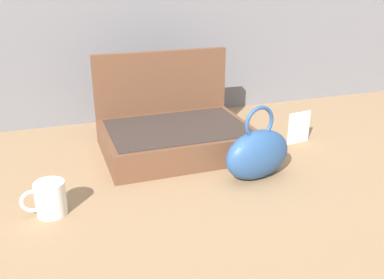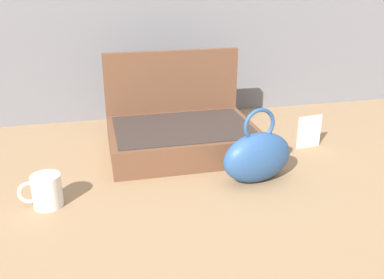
{
  "view_description": "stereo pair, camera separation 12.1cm",
  "coord_description": "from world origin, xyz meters",
  "px_view_note": "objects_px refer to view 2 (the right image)",
  "views": [
    {
      "loc": [
        -0.36,
        -1.08,
        0.56
      ],
      "look_at": [
        0.01,
        -0.02,
        0.11
      ],
      "focal_mm": 39.73,
      "sensor_mm": 36.0,
      "label": 1
    },
    {
      "loc": [
        -0.25,
        -1.11,
        0.56
      ],
      "look_at": [
        0.01,
        -0.02,
        0.11
      ],
      "focal_mm": 39.73,
      "sensor_mm": 36.0,
      "label": 2
    }
  ],
  "objects_px": {
    "teal_pouch_handbag": "(257,156)",
    "coffee_mug": "(46,191)",
    "open_suitcase": "(181,130)",
    "info_card_left": "(309,132)"
  },
  "relations": [
    {
      "from": "teal_pouch_handbag",
      "to": "coffee_mug",
      "type": "height_order",
      "value": "teal_pouch_handbag"
    },
    {
      "from": "open_suitcase",
      "to": "teal_pouch_handbag",
      "type": "xyz_separation_m",
      "value": [
        0.16,
        -0.29,
        0.01
      ]
    },
    {
      "from": "teal_pouch_handbag",
      "to": "info_card_left",
      "type": "height_order",
      "value": "teal_pouch_handbag"
    },
    {
      "from": "open_suitcase",
      "to": "info_card_left",
      "type": "xyz_separation_m",
      "value": [
        0.42,
        -0.09,
        -0.01
      ]
    },
    {
      "from": "teal_pouch_handbag",
      "to": "coffee_mug",
      "type": "xyz_separation_m",
      "value": [
        -0.57,
        -0.01,
        -0.03
      ]
    },
    {
      "from": "coffee_mug",
      "to": "info_card_left",
      "type": "relative_size",
      "value": 0.99
    },
    {
      "from": "teal_pouch_handbag",
      "to": "coffee_mug",
      "type": "relative_size",
      "value": 2.04
    },
    {
      "from": "coffee_mug",
      "to": "info_card_left",
      "type": "bearing_deg",
      "value": 13.81
    },
    {
      "from": "open_suitcase",
      "to": "coffee_mug",
      "type": "xyz_separation_m",
      "value": [
        -0.41,
        -0.29,
        -0.02
      ]
    },
    {
      "from": "open_suitcase",
      "to": "teal_pouch_handbag",
      "type": "height_order",
      "value": "open_suitcase"
    }
  ]
}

